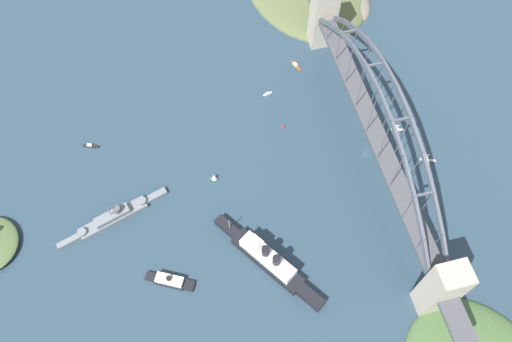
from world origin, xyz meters
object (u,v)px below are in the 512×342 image
object	(u,v)px
ocean_liner	(268,260)
harbor_ferry_steamer	(170,281)
naval_cruiser	(114,217)
seaplane_taxiing_near_bridge	(397,130)
small_boat_4	(214,177)
seaplane_second_in_formation	(427,160)
small_boat_3	(91,146)
small_boat_0	(267,94)
channel_marker_buoy	(283,126)
small_boat_1	(296,65)
harbor_arch_bridge	(374,130)

from	to	relation	value
ocean_liner	harbor_ferry_steamer	bearing A→B (deg)	87.24
naval_cruiser	seaplane_taxiing_near_bridge	xyz separation A→B (m)	(19.67, -203.26, -0.80)
seaplane_taxiing_near_bridge	small_boat_4	xyz separation A→B (m)	(-6.88, 134.41, 1.32)
small_boat_4	seaplane_second_in_formation	bearing A→B (deg)	-98.38
naval_cruiser	small_boat_3	world-z (taller)	naval_cruiser
ocean_liner	small_boat_0	bearing A→B (deg)	-14.52
naval_cruiser	harbor_ferry_steamer	bearing A→B (deg)	-150.66
harbor_ferry_steamer	small_boat_4	xyz separation A→B (m)	(63.25, -40.48, 1.25)
naval_cruiser	seaplane_taxiing_near_bridge	world-z (taller)	naval_cruiser
seaplane_second_in_formation	small_boat_4	bearing A→B (deg)	81.62
harbor_ferry_steamer	small_boat_4	world-z (taller)	small_boat_4
naval_cruiser	small_boat_4	xyz separation A→B (m)	(12.79, -68.85, 0.52)
seaplane_second_in_formation	ocean_liner	bearing A→B (deg)	109.70
seaplane_second_in_formation	channel_marker_buoy	distance (m)	102.45
seaplane_taxiing_near_bridge	small_boat_4	size ratio (longest dim) A/B	1.27
naval_cruiser	harbor_ferry_steamer	distance (m)	57.89
seaplane_second_in_formation	small_boat_3	world-z (taller)	seaplane_second_in_formation
harbor_ferry_steamer	channel_marker_buoy	size ratio (longest dim) A/B	10.87
small_boat_4	channel_marker_buoy	xyz separation A→B (m)	(30.17, -56.69, -2.28)
channel_marker_buoy	small_boat_1	bearing A→B (deg)	-25.06
small_boat_0	seaplane_second_in_formation	bearing A→B (deg)	-132.08
harbor_arch_bridge	harbor_ferry_steamer	xyz separation A→B (m)	(-58.40, 147.60, -26.36)
harbor_arch_bridge	naval_cruiser	size ratio (longest dim) A/B	3.77
harbor_ferry_steamer	small_boat_4	distance (m)	75.10
small_boat_3	naval_cruiser	bearing A→B (deg)	-170.33
seaplane_taxiing_near_bridge	small_boat_0	bearing A→B (deg)	55.99
seaplane_second_in_formation	small_boat_3	size ratio (longest dim) A/B	0.96
harbor_arch_bridge	naval_cruiser	bearing A→B (deg)	92.58
naval_cruiser	small_boat_0	distance (m)	143.03
small_boat_1	small_boat_4	xyz separation A→B (m)	(-82.98, 81.38, 2.66)
small_boat_1	small_boat_0	bearing A→B (deg)	127.22
ocean_liner	harbor_ferry_steamer	xyz separation A→B (m)	(2.92, 60.66, -4.02)
channel_marker_buoy	small_boat_3	bearing A→B (deg)	82.92
small_boat_1	small_boat_4	bearing A→B (deg)	135.56
small_boat_0	small_boat_1	bearing A→B (deg)	-52.78
naval_cruiser	small_boat_3	size ratio (longest dim) A/B	6.53
naval_cruiser	small_boat_0	size ratio (longest dim) A/B	10.40
harbor_ferry_steamer	seaplane_taxiing_near_bridge	distance (m)	188.43
naval_cruiser	small_boat_1	size ratio (longest dim) A/B	5.94
harbor_ferry_steamer	channel_marker_buoy	world-z (taller)	harbor_ferry_steamer
seaplane_second_in_formation	small_boat_0	distance (m)	123.89
naval_cruiser	small_boat_1	distance (m)	178.17
ocean_liner	harbor_arch_bridge	bearing A→B (deg)	-54.81
ocean_liner	naval_cruiser	xyz separation A→B (m)	(53.39, 89.03, -3.29)
ocean_liner	small_boat_1	distance (m)	161.31
small_boat_4	channel_marker_buoy	distance (m)	64.26
small_boat_3	small_boat_4	world-z (taller)	small_boat_4
seaplane_taxiing_near_bridge	small_boat_3	distance (m)	217.21
harbor_arch_bridge	small_boat_1	bearing A→B (deg)	16.34
harbor_arch_bridge	small_boat_4	bearing A→B (deg)	87.41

